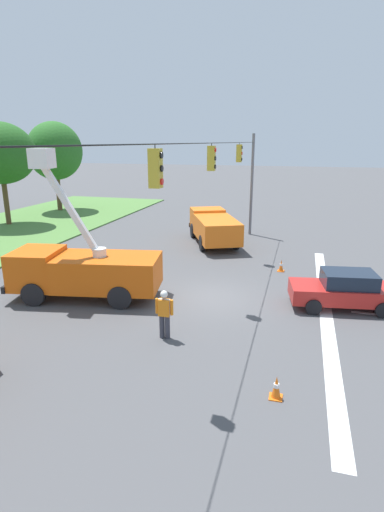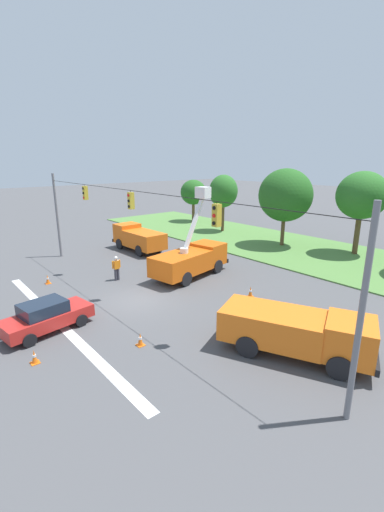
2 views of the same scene
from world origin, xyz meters
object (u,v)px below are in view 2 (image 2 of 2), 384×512
utility_truck_support_far (138,238)px  tree_centre (285,195)px  tree_far_west (193,192)px  traffic_cone_foreground_right (140,339)px  traffic_cone_mid_left (250,292)px  utility_truck_bucket_lift (191,258)px  utility_truck_support_near (296,330)px  sedan_red (46,316)px  traffic_cone_foreground_left (48,279)px  traffic_cone_mid_right (34,357)px  tree_east (362,196)px  road_worker (116,267)px  tree_west (223,191)px

utility_truck_support_far → tree_centre: bearing=56.9°
tree_far_west → traffic_cone_foreground_right: tree_far_west is taller
utility_truck_support_far → traffic_cone_mid_left: utility_truck_support_far is taller
utility_truck_bucket_lift → utility_truck_support_near: 11.57m
sedan_red → traffic_cone_foreground_left: bearing=161.9°
tree_centre → traffic_cone_mid_right: tree_centre is taller
utility_truck_bucket_lift → traffic_cone_mid_left: 5.59m
utility_truck_support_far → sedan_red: bearing=-48.1°
traffic_cone_foreground_left → traffic_cone_mid_left: bearing=40.0°
utility_truck_support_far → traffic_cone_mid_right: utility_truck_support_far is taller
sedan_red → traffic_cone_mid_left: size_ratio=6.71×
tree_centre → tree_east: size_ratio=1.02×
utility_truck_support_far → traffic_cone_foreground_left: 10.33m
road_worker → utility_truck_support_near: bearing=5.4°
utility_truck_support_near → traffic_cone_foreground_left: size_ratio=10.47×
traffic_cone_mid_left → traffic_cone_mid_right: size_ratio=1.11×
tree_centre → sedan_red: bearing=-82.9°
utility_truck_bucket_lift → traffic_cone_foreground_right: size_ratio=10.66×
traffic_cone_foreground_left → traffic_cone_mid_left: traffic_cone_mid_left is taller
traffic_cone_foreground_right → traffic_cone_mid_right: size_ratio=1.05×
utility_truck_bucket_lift → sedan_red: size_ratio=1.51×
utility_truck_support_near → utility_truck_support_far: bearing=167.8°
utility_truck_bucket_lift → road_worker: (-2.67, -4.65, -0.35)m
tree_west → traffic_cone_mid_left: (15.47, -13.06, -4.42)m
traffic_cone_foreground_right → traffic_cone_mid_left: bearing=93.9°
road_worker → traffic_cone_foreground_left: 4.75m
tree_east → traffic_cone_mid_right: 27.87m
utility_truck_support_near → traffic_cone_foreground_left: utility_truck_support_near is taller
utility_truck_support_near → traffic_cone_foreground_right: utility_truck_support_near is taller
tree_west → road_worker: 19.75m
tree_east → traffic_cone_mid_right: size_ratio=12.12×
utility_truck_support_far → sedan_red: size_ratio=1.34×
traffic_cone_foreground_right → utility_truck_bucket_lift: bearing=126.6°
tree_west → sedan_red: tree_west is taller
utility_truck_support_far → traffic_cone_mid_right: 18.76m
traffic_cone_mid_right → road_worker: bearing=132.7°
utility_truck_support_far → traffic_cone_foreground_right: 17.47m
tree_west → tree_east: size_ratio=0.90×
sedan_red → traffic_cone_mid_left: sedan_red is taller
utility_truck_support_near → sedan_red: size_ratio=1.52×
traffic_cone_mid_left → road_worker: bearing=-149.0°
tree_east → sedan_red: size_ratio=1.63×
traffic_cone_mid_right → utility_truck_support_near: bearing=53.4°
tree_centre → traffic_cone_mid_left: bearing=-62.2°
tree_centre → tree_east: bearing=20.6°
traffic_cone_foreground_right → utility_truck_support_far: bearing=148.6°
tree_centre → traffic_cone_mid_left: (6.61, -12.51, -4.67)m
tree_west → road_worker: (7.31, -17.96, -3.75)m
traffic_cone_mid_left → tree_east: bearing=91.6°
tree_west → traffic_cone_mid_left: size_ratio=9.88×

